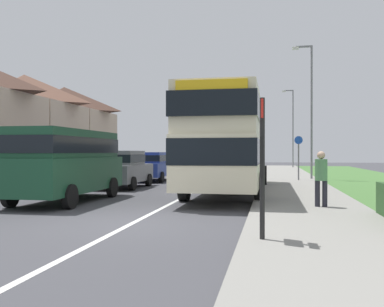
% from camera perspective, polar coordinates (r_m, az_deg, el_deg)
% --- Properties ---
extents(ground_plane, '(120.00, 120.00, 0.00)m').
position_cam_1_polar(ground_plane, '(10.09, -7.90, -9.20)').
color(ground_plane, '#424247').
extents(lane_marking_centre, '(0.14, 60.00, 0.01)m').
position_cam_1_polar(lane_marking_centre, '(17.80, 0.34, -5.10)').
color(lane_marking_centre, silver).
rests_on(lane_marking_centre, ground_plane).
extents(pavement_near_side, '(3.20, 68.00, 0.12)m').
position_cam_1_polar(pavement_near_side, '(15.56, 14.46, -5.67)').
color(pavement_near_side, gray).
rests_on(pavement_near_side, ground_plane).
extents(double_decker_bus, '(2.80, 11.04, 3.70)m').
position_cam_1_polar(double_decker_bus, '(17.13, 5.12, 1.85)').
color(double_decker_bus, beige).
rests_on(double_decker_bus, ground_plane).
extents(parked_van_dark_green, '(2.11, 5.33, 2.36)m').
position_cam_1_polar(parked_van_dark_green, '(14.68, -16.44, -0.79)').
color(parked_van_dark_green, '#19472D').
rests_on(parked_van_dark_green, ground_plane).
extents(parked_car_grey, '(1.91, 3.90, 1.71)m').
position_cam_1_polar(parked_car_grey, '(19.75, -9.25, -1.88)').
color(parked_car_grey, slate).
rests_on(parked_car_grey, ground_plane).
extents(parked_car_blue, '(1.88, 4.30, 1.64)m').
position_cam_1_polar(parked_car_blue, '(24.35, -5.29, -1.56)').
color(parked_car_blue, navy).
rests_on(parked_car_blue, ground_plane).
extents(pedestrian_at_stop, '(0.34, 0.34, 1.67)m').
position_cam_1_polar(pedestrian_at_stop, '(12.46, 16.88, -2.90)').
color(pedestrian_at_stop, '#23232D').
rests_on(pedestrian_at_stop, ground_plane).
extents(bus_stop_sign, '(0.09, 0.52, 2.60)m').
position_cam_1_polar(bus_stop_sign, '(7.58, 9.38, -0.62)').
color(bus_stop_sign, black).
rests_on(bus_stop_sign, ground_plane).
extents(cycle_route_sign, '(0.44, 0.08, 2.52)m').
position_cam_1_polar(cycle_route_sign, '(24.00, 14.06, -0.34)').
color(cycle_route_sign, slate).
rests_on(cycle_route_sign, ground_plane).
extents(street_lamp_mid, '(1.14, 0.20, 7.79)m').
position_cam_1_polar(street_lamp_mid, '(25.61, 15.47, 6.46)').
color(street_lamp_mid, slate).
rests_on(street_lamp_mid, ground_plane).
extents(street_lamp_far, '(1.14, 0.20, 7.90)m').
position_cam_1_polar(street_lamp_far, '(44.16, 13.22, 3.90)').
color(street_lamp_far, slate).
rests_on(street_lamp_far, ground_plane).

